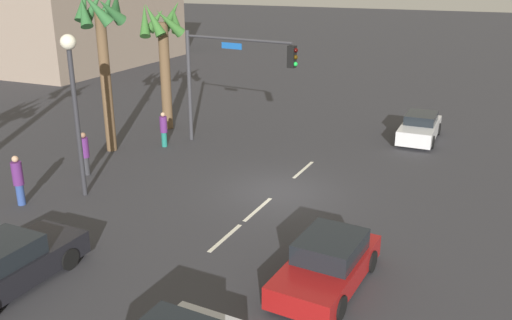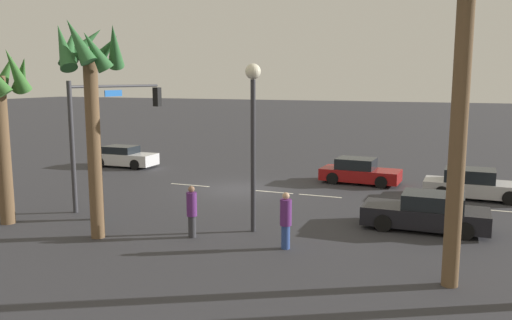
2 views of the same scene
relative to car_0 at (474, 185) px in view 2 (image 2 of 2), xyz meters
The scene contains 17 objects.
ground_plane 11.44m from the car_0, 11.25° to the left, with size 220.00×220.00×0.00m, color #333338.
lane_stripe_1 2.56m from the car_0, 116.04° to the left, with size 2.33×0.14×0.01m, color silver.
lane_stripe_2 7.24m from the car_0, 17.99° to the left, with size 2.11×0.14×0.01m, color silver.
lane_stripe_3 9.62m from the car_0, 13.42° to the left, with size 2.23×0.14×0.01m, color silver.
lane_stripe_4 14.14m from the car_0, ahead, with size 2.28×0.14×0.01m, color silver.
car_0 is the anchor object (origin of this frame).
car_1 6.50m from the car_0, 74.52° to the left, with size 4.53×1.96×1.39m.
car_2 5.93m from the car_0, 15.85° to the right, with size 4.25×2.09×1.36m.
car_3 20.85m from the car_0, ahead, with size 4.19×1.86×1.33m.
traffic_signal 17.21m from the car_0, 23.88° to the left, with size 0.85×6.08×5.51m.
streetlamp 12.29m from the car_0, 49.15° to the left, with size 0.56×0.56×6.12m.
pedestrian_0 17.08m from the car_0, 34.31° to the left, with size 0.49×0.49×1.74m.
pedestrian_1 11.92m from the car_0, 60.17° to the left, with size 0.49×0.49×1.91m.
pedestrian_2 14.00m from the car_0, 47.71° to the left, with size 0.43×0.43×1.86m.
palm_tree_0 13.34m from the car_0, 86.11° to the left, with size 2.51×2.30×9.73m.
palm_tree_1 20.81m from the car_0, 33.92° to the left, with size 2.46×2.78×6.86m.
palm_tree_3 17.81m from the car_0, 42.85° to the left, with size 2.58×2.57×7.60m.
Camera 2 is at (-10.48, 24.00, 5.57)m, focal length 36.66 mm.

